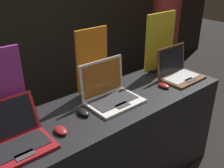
{
  "coord_description": "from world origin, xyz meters",
  "views": [
    {
      "loc": [
        -1.09,
        -0.99,
        1.82
      ],
      "look_at": [
        0.0,
        0.3,
        1.01
      ],
      "focal_mm": 42.0,
      "sensor_mm": 36.0,
      "label": 1
    }
  ],
  "objects_px": {
    "laptop_back": "(178,71)",
    "mouse_back": "(164,86)",
    "promo_stand_middle": "(92,62)",
    "person_bystander": "(164,37)",
    "laptop_front": "(14,138)",
    "laptop_middle": "(110,92)",
    "mouse_front": "(61,130)",
    "promo_stand_back": "(160,44)",
    "mouse_middle": "(83,112)"
  },
  "relations": [
    {
      "from": "laptop_back",
      "to": "mouse_back",
      "type": "bearing_deg",
      "value": -168.7
    },
    {
      "from": "promo_stand_middle",
      "to": "person_bystander",
      "type": "distance_m",
      "value": 1.63
    },
    {
      "from": "laptop_front",
      "to": "laptop_middle",
      "type": "relative_size",
      "value": 0.95
    },
    {
      "from": "mouse_back",
      "to": "person_bystander",
      "type": "height_order",
      "value": "person_bystander"
    },
    {
      "from": "promo_stand_middle",
      "to": "laptop_back",
      "type": "bearing_deg",
      "value": -20.75
    },
    {
      "from": "mouse_back",
      "to": "person_bystander",
      "type": "relative_size",
      "value": 0.06
    },
    {
      "from": "laptop_middle",
      "to": "person_bystander",
      "type": "bearing_deg",
      "value": 26.13
    },
    {
      "from": "laptop_front",
      "to": "mouse_front",
      "type": "xyz_separation_m",
      "value": [
        0.26,
        -0.06,
        -0.04
      ]
    },
    {
      "from": "laptop_back",
      "to": "person_bystander",
      "type": "xyz_separation_m",
      "value": [
        0.79,
        0.81,
        0.0
      ]
    },
    {
      "from": "promo_stand_back",
      "to": "person_bystander",
      "type": "xyz_separation_m",
      "value": [
        0.79,
        0.58,
        -0.2
      ]
    },
    {
      "from": "laptop_middle",
      "to": "mouse_middle",
      "type": "distance_m",
      "value": 0.27
    },
    {
      "from": "mouse_middle",
      "to": "promo_stand_back",
      "type": "bearing_deg",
      "value": 11.41
    },
    {
      "from": "mouse_middle",
      "to": "promo_stand_middle",
      "type": "distance_m",
      "value": 0.43
    },
    {
      "from": "mouse_front",
      "to": "person_bystander",
      "type": "distance_m",
      "value": 2.19
    },
    {
      "from": "promo_stand_middle",
      "to": "mouse_back",
      "type": "bearing_deg",
      "value": -34.16
    },
    {
      "from": "laptop_middle",
      "to": "promo_stand_middle",
      "type": "height_order",
      "value": "promo_stand_middle"
    },
    {
      "from": "laptop_back",
      "to": "person_bystander",
      "type": "height_order",
      "value": "person_bystander"
    },
    {
      "from": "laptop_middle",
      "to": "promo_stand_back",
      "type": "height_order",
      "value": "promo_stand_back"
    },
    {
      "from": "laptop_back",
      "to": "person_bystander",
      "type": "relative_size",
      "value": 0.21
    },
    {
      "from": "laptop_back",
      "to": "mouse_back",
      "type": "relative_size",
      "value": 3.28
    },
    {
      "from": "mouse_front",
      "to": "person_bystander",
      "type": "bearing_deg",
      "value": 23.23
    },
    {
      "from": "promo_stand_middle",
      "to": "mouse_front",
      "type": "bearing_deg",
      "value": -146.09
    },
    {
      "from": "laptop_front",
      "to": "laptop_back",
      "type": "bearing_deg",
      "value": -0.2
    },
    {
      "from": "laptop_front",
      "to": "promo_stand_back",
      "type": "distance_m",
      "value": 1.51
    },
    {
      "from": "mouse_middle",
      "to": "laptop_back",
      "type": "height_order",
      "value": "laptop_back"
    },
    {
      "from": "laptop_front",
      "to": "laptop_back",
      "type": "relative_size",
      "value": 1.02
    },
    {
      "from": "mouse_middle",
      "to": "person_bystander",
      "type": "relative_size",
      "value": 0.06
    },
    {
      "from": "laptop_back",
      "to": "promo_stand_back",
      "type": "distance_m",
      "value": 0.3
    },
    {
      "from": "laptop_front",
      "to": "laptop_middle",
      "type": "distance_m",
      "value": 0.75
    },
    {
      "from": "laptop_middle",
      "to": "person_bystander",
      "type": "relative_size",
      "value": 0.22
    },
    {
      "from": "laptop_front",
      "to": "laptop_middle",
      "type": "height_order",
      "value": "laptop_middle"
    },
    {
      "from": "laptop_middle",
      "to": "mouse_back",
      "type": "relative_size",
      "value": 3.52
    },
    {
      "from": "promo_stand_back",
      "to": "laptop_front",
      "type": "bearing_deg",
      "value": -171.29
    },
    {
      "from": "laptop_front",
      "to": "mouse_front",
      "type": "relative_size",
      "value": 3.39
    },
    {
      "from": "laptop_front",
      "to": "laptop_back",
      "type": "distance_m",
      "value": 1.48
    },
    {
      "from": "mouse_front",
      "to": "mouse_middle",
      "type": "relative_size",
      "value": 0.98
    },
    {
      "from": "laptop_middle",
      "to": "laptop_back",
      "type": "height_order",
      "value": "laptop_middle"
    },
    {
      "from": "mouse_back",
      "to": "promo_stand_back",
      "type": "bearing_deg",
      "value": 48.44
    },
    {
      "from": "mouse_front",
      "to": "laptop_middle",
      "type": "height_order",
      "value": "laptop_middle"
    },
    {
      "from": "laptop_middle",
      "to": "promo_stand_middle",
      "type": "xyz_separation_m",
      "value": [
        0.0,
        0.21,
        0.18
      ]
    },
    {
      "from": "mouse_middle",
      "to": "promo_stand_back",
      "type": "height_order",
      "value": "promo_stand_back"
    },
    {
      "from": "person_bystander",
      "to": "promo_stand_back",
      "type": "bearing_deg",
      "value": -143.76
    },
    {
      "from": "mouse_front",
      "to": "promo_stand_middle",
      "type": "height_order",
      "value": "promo_stand_middle"
    },
    {
      "from": "promo_stand_middle",
      "to": "promo_stand_back",
      "type": "xyz_separation_m",
      "value": [
        0.73,
        -0.05,
        0.02
      ]
    },
    {
      "from": "laptop_middle",
      "to": "promo_stand_back",
      "type": "relative_size",
      "value": 0.72
    },
    {
      "from": "promo_stand_back",
      "to": "person_bystander",
      "type": "distance_m",
      "value": 1.0
    },
    {
      "from": "laptop_front",
      "to": "promo_stand_middle",
      "type": "relative_size",
      "value": 0.74
    },
    {
      "from": "mouse_middle",
      "to": "promo_stand_back",
      "type": "relative_size",
      "value": 0.21
    },
    {
      "from": "mouse_middle",
      "to": "promo_stand_back",
      "type": "distance_m",
      "value": 1.05
    },
    {
      "from": "mouse_middle",
      "to": "mouse_back",
      "type": "height_order",
      "value": "mouse_middle"
    }
  ]
}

